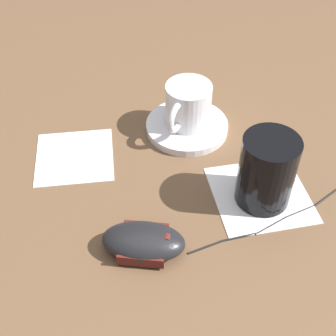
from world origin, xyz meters
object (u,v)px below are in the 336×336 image
object	(u,v)px
coffee_cup	(188,105)
drinking_glass	(267,171)
computer_mouse	(143,242)
saucer	(187,126)

from	to	relation	value
coffee_cup	drinking_glass	distance (m)	0.19
drinking_glass	coffee_cup	bearing A→B (deg)	92.12
computer_mouse	drinking_glass	bearing A→B (deg)	-2.79
computer_mouse	saucer	bearing A→B (deg)	44.16
saucer	drinking_glass	size ratio (longest dim) A/B	1.28
saucer	computer_mouse	size ratio (longest dim) A/B	1.11
coffee_cup	drinking_glass	bearing A→B (deg)	-87.88
drinking_glass	saucer	bearing A→B (deg)	92.70
coffee_cup	drinking_glass	world-z (taller)	drinking_glass
saucer	coffee_cup	distance (m)	0.04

